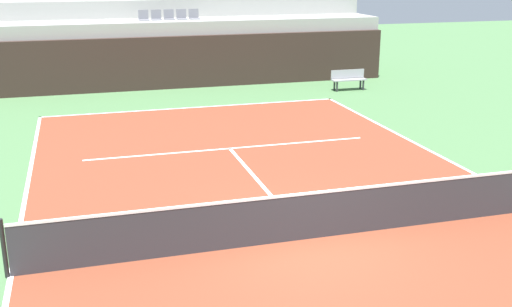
{
  "coord_description": "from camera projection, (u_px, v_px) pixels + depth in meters",
  "views": [
    {
      "loc": [
        -4.06,
        -10.31,
        5.14
      ],
      "look_at": [
        -0.49,
        2.0,
        1.2
      ],
      "focal_mm": 43.43,
      "sensor_mm": 36.0,
      "label": 1
    }
  ],
  "objects": [
    {
      "name": "stands_tier_upper",
      "position": [
        163.0,
        37.0,
        29.57
      ],
      "size": [
        18.99,
        2.4,
        3.56
      ],
      "primitive_type": "cube",
      "color": "#9E9E99",
      "rests_on": "ground_plane"
    },
    {
      "name": "baseline_far",
      "position": [
        194.0,
        107.0,
        23.02
      ],
      "size": [
        11.0,
        0.1,
        0.0
      ],
      "primitive_type": "cube",
      "color": "white",
      "rests_on": "court_surface"
    },
    {
      "name": "ground_plane",
      "position": [
        309.0,
        239.0,
        12.05
      ],
      "size": [
        80.0,
        80.0,
        0.0
      ],
      "primitive_type": "plane",
      "color": "#477042"
    },
    {
      "name": "sideline_left",
      "position": [
        11.0,
        276.0,
        10.6
      ],
      "size": [
        0.1,
        24.0,
        0.0
      ],
      "primitive_type": "cube",
      "color": "white",
      "rests_on": "court_surface"
    },
    {
      "name": "court_surface",
      "position": [
        309.0,
        239.0,
        12.05
      ],
      "size": [
        11.0,
        24.0,
        0.01
      ],
      "primitive_type": "cube",
      "color": "brown",
      "rests_on": "ground_plane"
    },
    {
      "name": "tennis_net",
      "position": [
        309.0,
        215.0,
        11.91
      ],
      "size": [
        11.08,
        0.08,
        1.07
      ],
      "color": "black",
      "rests_on": "court_surface"
    },
    {
      "name": "back_wall",
      "position": [
        176.0,
        63.0,
        26.32
      ],
      "size": [
        18.99,
        0.3,
        2.21
      ],
      "primitive_type": "cube",
      "color": "#33231E",
      "rests_on": "ground_plane"
    },
    {
      "name": "centre_service_line",
      "position": [
        261.0,
        185.0,
        14.99
      ],
      "size": [
        0.1,
        6.4,
        0.0
      ],
      "primitive_type": "cube",
      "color": "white",
      "rests_on": "court_surface"
    },
    {
      "name": "player_bench",
      "position": [
        348.0,
        78.0,
        26.12
      ],
      "size": [
        1.5,
        0.4,
        0.85
      ],
      "color": "#99999E",
      "rests_on": "ground_plane"
    },
    {
      "name": "seating_row_lower",
      "position": [
        169.0,
        17.0,
        27.12
      ],
      "size": [
        2.66,
        0.44,
        0.44
      ],
      "color": "slate",
      "rests_on": "stands_tier_lower"
    },
    {
      "name": "service_line_far",
      "position": [
        230.0,
        148.0,
        17.93
      ],
      "size": [
        8.26,
        0.1,
        0.0
      ],
      "primitive_type": "cube",
      "color": "white",
      "rests_on": "court_surface"
    },
    {
      "name": "stands_tier_lower",
      "position": [
        171.0,
        52.0,
        27.48
      ],
      "size": [
        18.99,
        2.4,
        2.78
      ],
      "primitive_type": "cube",
      "color": "#9E9E99",
      "rests_on": "ground_plane"
    }
  ]
}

